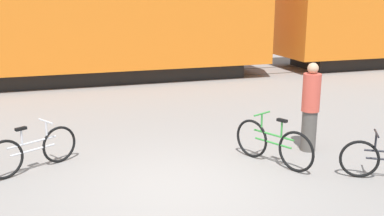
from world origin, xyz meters
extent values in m
plane|color=gray|center=(0.00, 0.00, 0.00)|extent=(80.00, 80.00, 0.00)
cube|color=black|center=(0.00, 10.15, 0.28)|extent=(10.39, 2.39, 0.55)
cube|color=orange|center=(0.00, 10.15, 2.23)|extent=(12.37, 3.19, 3.36)
cube|color=#4C4238|center=(0.00, 9.43, 0.01)|extent=(51.88, 0.07, 0.01)
cube|color=#4C4238|center=(0.00, 10.86, 0.01)|extent=(51.88, 0.07, 0.01)
torus|color=black|center=(1.79, 0.96, 0.38)|extent=(0.37, 0.71, 0.76)
torus|color=black|center=(2.23, 0.02, 0.38)|extent=(0.37, 0.71, 0.76)
cylinder|color=#338C38|center=(2.01, 0.49, 0.58)|extent=(0.42, 0.84, 0.04)
cylinder|color=#338C38|center=(2.01, 0.49, 0.42)|extent=(0.39, 0.77, 0.04)
cylinder|color=#338C38|center=(2.08, 0.33, 0.74)|extent=(0.04, 0.04, 0.32)
cube|color=black|center=(2.08, 0.33, 0.90)|extent=(0.16, 0.22, 0.05)
cylinder|color=#338C38|center=(1.88, 0.75, 0.76)|extent=(0.04, 0.04, 0.36)
cylinder|color=#338C38|center=(1.88, 0.75, 0.93)|extent=(0.43, 0.22, 0.03)
torus|color=black|center=(-1.83, 1.81, 0.36)|extent=(0.64, 0.41, 0.71)
torus|color=black|center=(-2.77, 1.26, 0.36)|extent=(0.64, 0.41, 0.71)
cylinder|color=silver|center=(-2.30, 1.54, 0.54)|extent=(0.84, 0.52, 0.04)
cylinder|color=silver|center=(-2.30, 1.54, 0.39)|extent=(0.77, 0.47, 0.04)
cylinder|color=silver|center=(-2.46, 1.44, 0.69)|extent=(0.04, 0.04, 0.30)
cube|color=black|center=(-2.46, 1.44, 0.84)|extent=(0.21, 0.17, 0.05)
cylinder|color=silver|center=(-2.04, 1.69, 0.70)|extent=(0.04, 0.04, 0.33)
cylinder|color=silver|center=(-2.04, 1.69, 0.87)|extent=(0.26, 0.41, 0.03)
torus|color=black|center=(3.14, -0.55, 0.34)|extent=(0.61, 0.40, 0.68)
cylinder|color=black|center=(3.35, -0.68, 0.67)|extent=(0.04, 0.04, 0.32)
cylinder|color=black|center=(3.35, -0.68, 0.83)|extent=(0.27, 0.41, 0.03)
cylinder|color=#514C47|center=(3.07, 0.96, 0.42)|extent=(0.30, 0.30, 0.84)
cylinder|color=#CC4C3D|center=(3.07, 0.96, 1.22)|extent=(0.36, 0.36, 0.77)
sphere|color=tan|center=(3.07, 0.96, 1.72)|extent=(0.22, 0.22, 0.22)
camera|label=1|loc=(-1.88, -6.69, 3.14)|focal=42.00mm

